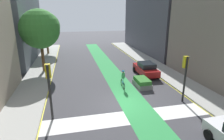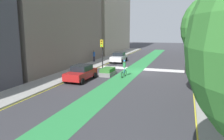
{
  "view_description": "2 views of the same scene",
  "coord_description": "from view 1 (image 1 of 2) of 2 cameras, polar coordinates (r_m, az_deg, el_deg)",
  "views": [
    {
      "loc": [
        -3.69,
        -13.1,
        7.17
      ],
      "look_at": [
        0.45,
        5.19,
        1.32
      ],
      "focal_mm": 29.95,
      "sensor_mm": 36.0,
      "label": 1
    },
    {
      "loc": [
        -5.2,
        26.08,
        5.19
      ],
      "look_at": [
        1.39,
        6.7,
        1.35
      ],
      "focal_mm": 35.2,
      "sensor_mm": 36.0,
      "label": 2
    }
  ],
  "objects": [
    {
      "name": "curb_stripe_right",
      "position": [
        17.8,
        21.83,
        -7.75
      ],
      "size": [
        0.16,
        60.0,
        0.01
      ],
      "primitive_type": "cube",
      "color": "yellow",
      "rests_on": "ground_plane"
    },
    {
      "name": "sidewalk_right",
      "position": [
        18.63,
        25.7,
        -6.89
      ],
      "size": [
        3.0,
        60.0,
        0.15
      ],
      "primitive_type": "cube",
      "color": "#9E9E99",
      "rests_on": "ground_plane"
    },
    {
      "name": "sidewalk_left",
      "position": [
        15.38,
        -26.07,
        -12.09
      ],
      "size": [
        3.0,
        60.0,
        0.15
      ],
      "primitive_type": "cube",
      "color": "#9E9E99",
      "rests_on": "ground_plane"
    },
    {
      "name": "crosswalk_band",
      "position": [
        13.72,
        4.96,
        -14.25
      ],
      "size": [
        12.0,
        1.8,
        0.01
      ],
      "primitive_type": "cube",
      "color": "silver",
      "rests_on": "ground_plane"
    },
    {
      "name": "median_planter",
      "position": [
        18.94,
        9.16,
        -3.85
      ],
      "size": [
        1.31,
        2.27,
        0.85
      ],
      "color": "slate",
      "rests_on": "ground_plane"
    },
    {
      "name": "street_tree_far",
      "position": [
        34.42,
        -19.63,
        12.45
      ],
      "size": [
        4.81,
        4.81,
        7.09
      ],
      "color": "brown",
      "rests_on": "sidewalk_left"
    },
    {
      "name": "traffic_signal_near_right",
      "position": [
        16.07,
        21.42,
        -0.05
      ],
      "size": [
        0.35,
        0.52,
        3.83
      ],
      "color": "black",
      "rests_on": "ground_plane"
    },
    {
      "name": "bike_lane_paint",
      "position": [
        15.68,
        6.59,
        -10.0
      ],
      "size": [
        2.4,
        60.0,
        0.01
      ],
      "primitive_type": "cube",
      "color": "#2D8C47",
      "rests_on": "ground_plane"
    },
    {
      "name": "cyclist_in_lane",
      "position": [
        18.21,
        3.39,
        -2.61
      ],
      "size": [
        0.32,
        1.73,
        1.86
      ],
      "color": "black",
      "rests_on": "ground_plane"
    },
    {
      "name": "curb_stripe_left",
      "position": [
        15.11,
        -20.39,
        -12.18
      ],
      "size": [
        0.16,
        60.0,
        0.01
      ],
      "primitive_type": "cube",
      "color": "yellow",
      "rests_on": "ground_plane"
    },
    {
      "name": "street_tree_near",
      "position": [
        23.84,
        -21.19,
        11.57
      ],
      "size": [
        4.6,
        4.6,
        7.42
      ],
      "color": "brown",
      "rests_on": "sidewalk_left"
    },
    {
      "name": "car_red_right_far",
      "position": [
        22.22,
        10.3,
        0.38
      ],
      "size": [
        2.06,
        4.22,
        1.57
      ],
      "color": "#A51919",
      "rests_on": "ground_plane"
    },
    {
      "name": "traffic_signal_near_left",
      "position": [
        13.07,
        -18.7,
        -3.29
      ],
      "size": [
        0.35,
        0.52,
        3.94
      ],
      "color": "black",
      "rests_on": "ground_plane"
    },
    {
      "name": "ground_plane",
      "position": [
        15.38,
        2.68,
        -10.48
      ],
      "size": [
        120.0,
        120.0,
        0.0
      ],
      "primitive_type": "plane",
      "color": "#38383D"
    }
  ]
}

